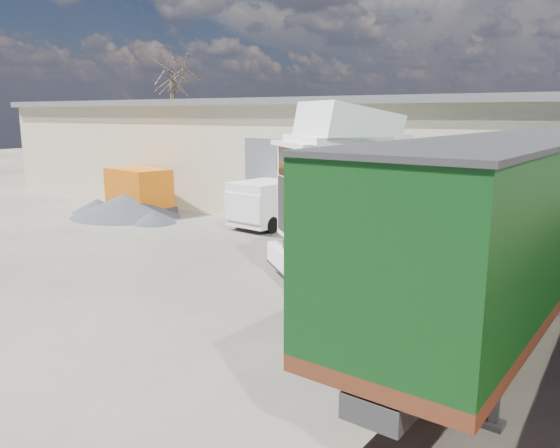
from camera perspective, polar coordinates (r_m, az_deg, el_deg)
The scene contains 8 objects.
ground at distance 14.75m, azimuth -14.49°, elevation -7.24°, with size 120.00×120.00×0.00m, color #292622.
warehouse at distance 30.24m, azimuth 0.25°, elevation 7.73°, with size 30.60×12.60×5.42m.
bare_tree at distance 40.98m, azimuth -11.25°, elevation 15.86°, with size 4.00×4.00×9.60m.
tractor_unit at distance 15.56m, azimuth 9.11°, elevation 1.88°, with size 6.80×7.36×4.97m.
box_trailer at distance 12.50m, azimuth 23.17°, elevation 0.92°, with size 3.42×12.73×4.19m.
panel_van at distance 22.97m, azimuth -0.28°, elevation 2.35°, with size 2.43×4.90×1.93m.
orange_skip at distance 26.97m, azimuth -14.52°, elevation 3.15°, with size 3.64×2.64×2.08m.
gravel_heap at distance 25.90m, azimuth -16.03°, elevation 1.82°, with size 7.04×6.62×1.07m.
Camera 1 is at (10.49, -9.27, 4.65)m, focal length 35.00 mm.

